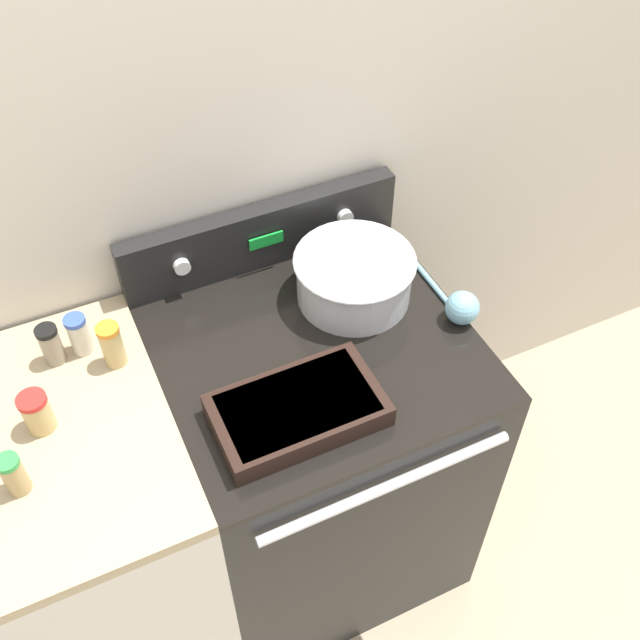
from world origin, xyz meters
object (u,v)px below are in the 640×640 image
at_px(ladle, 459,305).
at_px(spice_jar_black_cap, 51,345).
at_px(casserole_dish, 298,409).
at_px(spice_jar_blue_cap, 79,334).
at_px(mixing_bowl, 354,275).
at_px(spice_jar_red_cap, 37,412).
at_px(spice_jar_orange_cap, 112,345).
at_px(spice_jar_green_cap, 13,474).

distance_m(ladle, spice_jar_black_cap, 0.95).
xyz_separation_m(casserole_dish, spice_jar_blue_cap, (-0.37, 0.38, 0.03)).
bearing_deg(mixing_bowl, spice_jar_red_cap, -174.24).
distance_m(spice_jar_orange_cap, spice_jar_black_cap, 0.14).
bearing_deg(spice_jar_red_cap, spice_jar_blue_cap, 54.08).
relative_size(ladle, spice_jar_orange_cap, 2.75).
bearing_deg(casserole_dish, spice_jar_blue_cap, 134.50).
relative_size(mixing_bowl, spice_jar_green_cap, 2.96).
xyz_separation_m(spice_jar_blue_cap, spice_jar_black_cap, (-0.06, -0.00, -0.00)).
relative_size(casserole_dish, spice_jar_red_cap, 3.69).
height_order(mixing_bowl, ladle, mixing_bowl).
relative_size(spice_jar_red_cap, spice_jar_green_cap, 0.97).
xyz_separation_m(casserole_dish, spice_jar_red_cap, (-0.50, 0.20, 0.03)).
distance_m(spice_jar_blue_cap, spice_jar_black_cap, 0.06).
relative_size(spice_jar_orange_cap, spice_jar_black_cap, 1.12).
relative_size(mixing_bowl, spice_jar_red_cap, 3.05).
xyz_separation_m(mixing_bowl, spice_jar_orange_cap, (-0.59, 0.03, -0.00)).
height_order(spice_jar_orange_cap, spice_jar_red_cap, spice_jar_orange_cap).
xyz_separation_m(casserole_dish, spice_jar_black_cap, (-0.43, 0.37, 0.03)).
distance_m(spice_jar_blue_cap, spice_jar_red_cap, 0.22).
xyz_separation_m(spice_jar_blue_cap, spice_jar_green_cap, (-0.20, -0.31, -0.00)).
distance_m(spice_jar_orange_cap, spice_jar_green_cap, 0.35).
relative_size(ladle, spice_jar_black_cap, 3.07).
height_order(ladle, spice_jar_black_cap, spice_jar_black_cap).
bearing_deg(spice_jar_green_cap, casserole_dish, -7.10).
height_order(spice_jar_black_cap, spice_jar_green_cap, spice_jar_black_cap).
relative_size(casserole_dish, ladle, 1.14).
height_order(ladle, spice_jar_green_cap, spice_jar_green_cap).
relative_size(casserole_dish, spice_jar_green_cap, 3.58).
relative_size(ladle, spice_jar_green_cap, 3.13).
distance_m(casserole_dish, spice_jar_orange_cap, 0.44).
height_order(mixing_bowl, spice_jar_green_cap, mixing_bowl).
height_order(casserole_dish, spice_jar_green_cap, spice_jar_green_cap).
height_order(spice_jar_black_cap, spice_jar_red_cap, spice_jar_black_cap).
bearing_deg(ladle, mixing_bowl, 139.20).
relative_size(spice_jar_black_cap, spice_jar_green_cap, 1.02).
distance_m(mixing_bowl, spice_jar_orange_cap, 0.59).
bearing_deg(casserole_dish, ladle, 13.08).
bearing_deg(spice_jar_blue_cap, spice_jar_red_cap, -125.92).
bearing_deg(casserole_dish, spice_jar_green_cap, 172.90).
xyz_separation_m(mixing_bowl, ladle, (0.20, -0.17, -0.03)).
bearing_deg(spice_jar_red_cap, spice_jar_black_cap, 69.65).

